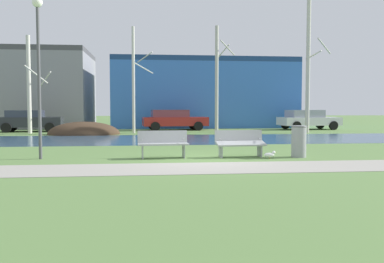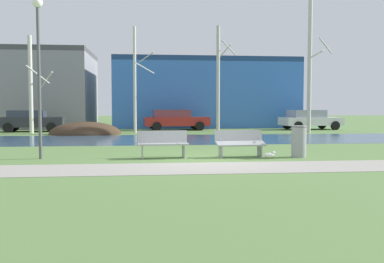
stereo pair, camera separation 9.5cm
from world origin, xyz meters
name	(u,v)px [view 2 (the right image)]	position (x,y,z in m)	size (l,w,h in m)	color
ground_plane	(181,137)	(0.00, 10.00, 0.00)	(120.00, 120.00, 0.00)	#5B7F42
paved_path_strip	(213,168)	(0.00, -1.79, 0.01)	(60.00, 2.08, 0.01)	#9E998E
river_band	(183,139)	(0.00, 8.25, 0.00)	(80.00, 6.66, 0.01)	#33516B
soil_mound	(85,134)	(-5.56, 12.61, 0.00)	(4.30, 2.70, 1.56)	#423021
bench_left	(163,143)	(-1.26, 0.53, 0.47)	(1.63, 0.65, 0.87)	#9EA0A3
bench_right	(240,143)	(1.25, 0.53, 0.47)	(1.63, 0.65, 0.87)	#9EA0A3
trash_bin	(299,141)	(3.13, 0.27, 0.53)	(0.50, 0.50, 1.03)	gray
seagull	(270,155)	(2.08, -0.03, 0.13)	(0.40, 0.15, 0.25)	white
streetlamp	(38,51)	(-5.09, 0.70, 3.37)	(0.32, 0.32, 5.00)	#4C4C51
birch_far_left	(31,84)	(-9.01, 13.92, 3.07)	(1.54, 2.60, 6.07)	beige
birch_left	(135,79)	(-2.58, 13.52, 3.40)	(1.33, 2.45, 6.67)	beige
birch_center_left	(219,78)	(2.80, 14.07, 3.56)	(1.30, 2.01, 6.93)	#BCB7A8
birch_center	(310,65)	(8.43, 12.66, 4.29)	(1.58, 2.31, 8.49)	beige
parked_van_nearest_dark	(31,120)	(-9.64, 15.91, 0.77)	(4.20, 2.29, 1.44)	#282B30
parked_sedan_second_red	(175,119)	(0.10, 16.68, 0.77)	(4.73, 2.34, 1.46)	maroon
parked_hatch_third_white	(309,119)	(10.00, 16.54, 0.76)	(4.50, 2.44, 1.44)	silver
building_grey_warehouse	(28,89)	(-11.70, 22.40, 3.12)	(10.40, 7.48, 6.23)	gray
building_blue_store	(204,94)	(2.89, 22.03, 2.80)	(14.86, 6.82, 5.60)	#3870C6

